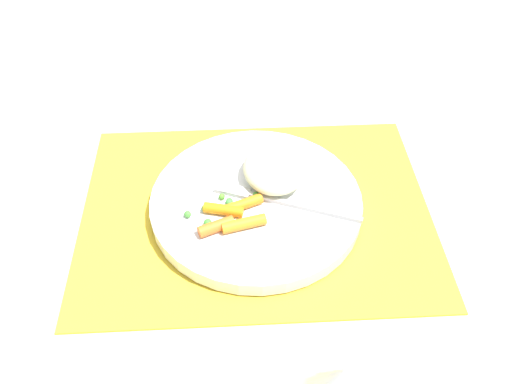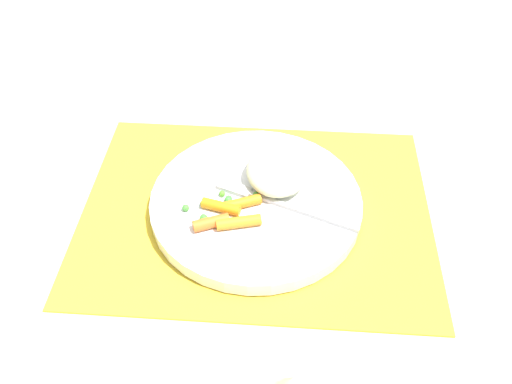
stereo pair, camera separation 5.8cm
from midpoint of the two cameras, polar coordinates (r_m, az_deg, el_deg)
name	(u,v)px [view 1 (the left image)]	position (r m, az deg, el deg)	size (l,w,h in m)	color
ground_plane	(256,211)	(0.69, -2.41, -2.16)	(2.40, 2.40, 0.00)	beige
placemat	(256,210)	(0.69, -2.41, -1.99)	(0.44, 0.33, 0.01)	gold
plate	(256,203)	(0.68, -2.45, -1.27)	(0.27, 0.27, 0.02)	white
rice_mound	(274,168)	(0.68, -0.45, 2.45)	(0.08, 0.09, 0.04)	beige
carrot_portion	(232,216)	(0.64, -5.14, -2.72)	(0.08, 0.06, 0.01)	orange
pea_scatter	(224,208)	(0.66, -5.98, -1.84)	(0.09, 0.07, 0.01)	#479839
fork	(271,199)	(0.66, -0.85, -0.92)	(0.18, 0.08, 0.01)	#BABABA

